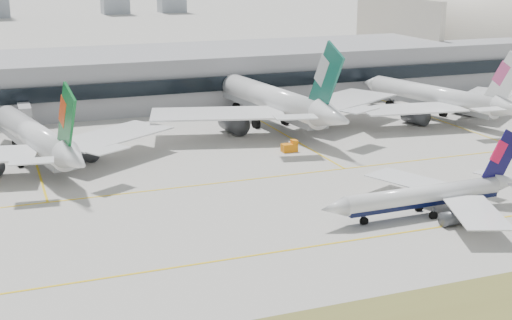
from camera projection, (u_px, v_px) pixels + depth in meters
name	position (u px, v px, depth m)	size (l,w,h in m)	color
ground	(236.00, 244.00, 108.24)	(3000.00, 3000.00, 0.00)	#A4A19A
taxiing_airliner	(430.00, 196.00, 120.00)	(40.64, 35.36, 13.67)	white
widebody_eva	(37.00, 139.00, 147.83)	(57.59, 57.25, 20.99)	white
widebody_cathay	(273.00, 102.00, 181.14)	(69.48, 68.41, 24.92)	white
widebody_china_air	(438.00, 99.00, 191.02)	(56.48, 56.35, 20.76)	white
terminal	(107.00, 79.00, 209.44)	(280.00, 43.10, 15.00)	gray
hangar	(492.00, 67.00, 282.39)	(91.00, 60.00, 60.00)	beige
gse_c	(290.00, 147.00, 159.60)	(3.55, 2.00, 2.60)	orange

